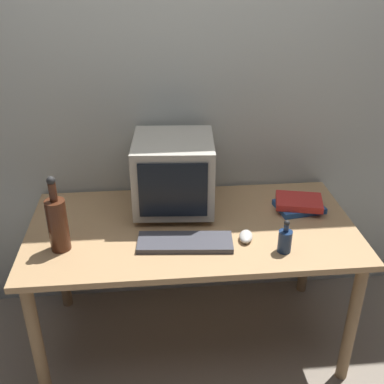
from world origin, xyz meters
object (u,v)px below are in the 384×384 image
crt_monitor (174,174)px  computer_mouse (246,236)px  keyboard (185,242)px  bottle_tall (58,223)px  bottle_short (285,240)px  book_stack (299,204)px

crt_monitor → computer_mouse: bearing=-46.2°
keyboard → bottle_tall: size_ratio=1.20×
computer_mouse → bottle_short: 0.18m
bottle_tall → computer_mouse: bearing=-0.6°
bottle_tall → bottle_short: 0.98m
crt_monitor → book_stack: bearing=-6.3°
computer_mouse → crt_monitor: bearing=148.1°
bottle_tall → book_stack: bearing=11.9°
keyboard → book_stack: 0.65m
bottle_short → computer_mouse: bearing=145.6°
keyboard → crt_monitor: bearing=99.8°
book_stack → bottle_tall: bearing=-168.1°
crt_monitor → bottle_tall: size_ratio=1.17×
bottle_short → keyboard: bearing=168.1°
computer_mouse → bottle_tall: bottle_tall is taller
bottle_tall → book_stack: 1.17m
bottle_short → book_stack: bearing=64.1°
keyboard → bottle_short: bottle_short is taller
book_stack → crt_monitor: bearing=173.7°
crt_monitor → bottle_tall: crt_monitor is taller
book_stack → bottle_short: bearing=-115.9°
crt_monitor → bottle_short: size_ratio=2.65×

